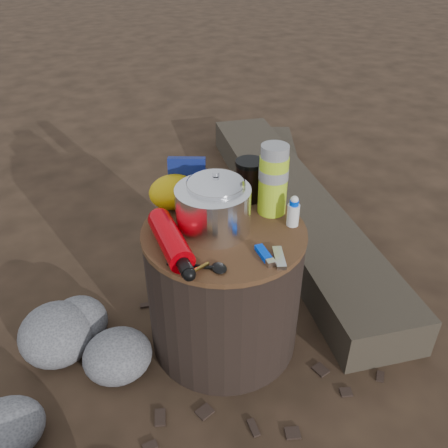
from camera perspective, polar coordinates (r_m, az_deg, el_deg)
name	(u,v)px	position (r m, az deg, el deg)	size (l,w,h in m)	color
ground	(224,337)	(1.72, 0.00, -13.50)	(60.00, 60.00, 0.00)	#2F2116
stump	(224,288)	(1.56, 0.00, -7.72)	(0.50, 0.50, 0.46)	black
rock_ring	(90,439)	(1.39, -15.96, -23.79)	(0.50, 1.10, 0.22)	#525257
log_main	(291,204)	(2.31, 8.07, 2.41)	(0.32, 1.88, 0.16)	#302920
log_small	(281,174)	(2.65, 6.89, 6.07)	(0.21, 1.15, 0.10)	#302920
foil_windscreen	(213,209)	(1.39, -1.33, 1.80)	(0.22, 0.22, 0.14)	white
camping_pot	(216,200)	(1.40, -0.98, 2.87)	(0.17, 0.17, 0.17)	silver
fuel_bottle	(171,240)	(1.32, -6.49, -1.93)	(0.07, 0.30, 0.07)	#C30009
thermos	(273,180)	(1.46, 5.97, 5.31)	(0.09, 0.09, 0.22)	#A8CE21
travel_mug	(249,180)	(1.55, 3.10, 5.32)	(0.09, 0.09, 0.14)	black
stuff_sack	(174,192)	(1.52, -6.11, 3.91)	(0.16, 0.13, 0.11)	#CAA209
food_pouch	(187,180)	(1.53, -4.49, 5.30)	(0.12, 0.03, 0.15)	navy
lighter	(264,253)	(1.31, 4.82, -3.55)	(0.02, 0.09, 0.02)	#0039E0
multitool	(279,258)	(1.30, 6.70, -4.10)	(0.03, 0.09, 0.01)	silver
spork	(192,265)	(1.27, -3.91, -5.02)	(0.03, 0.16, 0.01)	black
squeeze_bottle	(293,212)	(1.43, 8.40, 1.41)	(0.04, 0.04, 0.09)	silver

